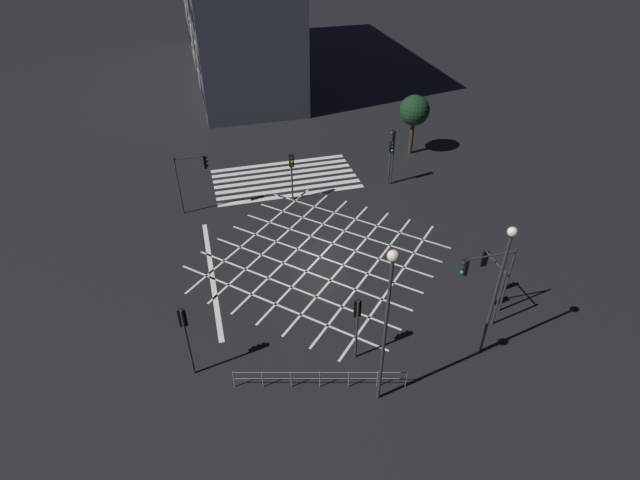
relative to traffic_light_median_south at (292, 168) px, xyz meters
name	(u,v)px	position (x,y,z in m)	size (l,w,h in m)	color
ground_plane	(320,257)	(-0.13, 7.16, -2.67)	(200.00, 200.00, 0.00)	black
road_markings	(294,209)	(0.19, 1.19, -2.66)	(16.85, 21.95, 0.01)	silver
traffic_light_median_south	(292,168)	(0.00, 0.00, 0.00)	(0.36, 0.39, 3.73)	#2D2D30
traffic_light_sw_cross	(391,153)	(-7.72, -0.43, 0.00)	(0.36, 0.39, 3.73)	#2D2D30
traffic_light_ne_cross	(185,328)	(8.07, 14.29, 0.26)	(0.36, 0.39, 4.09)	#2D2D30
traffic_light_sw_main	(393,146)	(-7.80, -0.42, 0.52)	(0.39, 0.36, 4.47)	#2D2D30
traffic_light_nw_cross	(491,273)	(-7.47, 14.09, -0.02)	(0.36, 2.15, 3.63)	#2D2D30
traffic_light_median_north	(357,317)	(0.31, 15.37, -0.01)	(0.36, 0.39, 3.71)	#2D2D30
traffic_light_nw_main	(485,271)	(-6.85, 14.40, 0.48)	(3.01, 0.36, 4.24)	#2D2D30
traffic_light_se_main	(193,171)	(6.80, -0.30, 0.54)	(2.24, 0.36, 4.39)	#2D2D30
street_lamp_east	(501,274)	(-5.86, 16.75, 2.38)	(0.45, 0.45, 7.53)	#2D2D30
street_lamp_west	(388,306)	(0.06, 18.02, 3.02)	(0.47, 0.47, 8.41)	#2D2D30
street_tree_near	(414,111)	(-11.54, -5.10, 1.13)	(2.49, 2.49, 5.10)	#38281C
pedestrian_railing	(320,377)	(2.46, 16.74, -2.00)	(7.73, 2.13, 1.05)	gray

